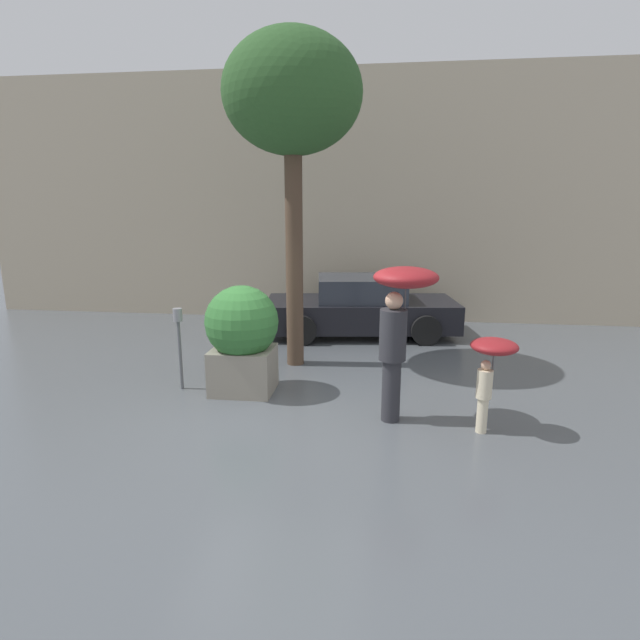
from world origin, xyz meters
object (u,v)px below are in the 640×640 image
(planter_box, at_px, (242,335))
(person_adult, at_px, (400,311))
(parking_meter, at_px, (179,332))
(person_child, at_px, (491,360))
(street_tree, at_px, (292,99))
(parked_car_near, at_px, (361,308))

(planter_box, bearing_deg, person_adult, -17.97)
(planter_box, xyz_separation_m, parking_meter, (-1.00, -0.02, 0.03))
(person_child, distance_m, street_tree, 5.25)
(street_tree, bearing_deg, parking_meter, -136.12)
(parking_meter, bearing_deg, planter_box, 1.08)
(person_child, xyz_separation_m, parking_meter, (-4.48, 1.00, -0.04))
(planter_box, bearing_deg, street_tree, 69.38)
(street_tree, distance_m, parking_meter, 4.21)
(planter_box, distance_m, person_adult, 2.53)
(person_child, height_order, parking_meter, parking_meter)
(person_child, xyz_separation_m, parked_car_near, (-1.83, 4.79, -0.37))
(street_tree, height_order, parking_meter, street_tree)
(person_child, relative_size, parking_meter, 0.95)
(planter_box, distance_m, parked_car_near, 4.12)
(person_child, height_order, parked_car_near, parked_car_near)
(planter_box, relative_size, person_adult, 0.81)
(planter_box, relative_size, parking_meter, 1.28)
(person_adult, distance_m, street_tree, 4.17)
(person_adult, relative_size, parked_car_near, 0.48)
(planter_box, height_order, person_adult, person_adult)
(person_child, distance_m, parking_meter, 4.59)
(planter_box, height_order, person_child, planter_box)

